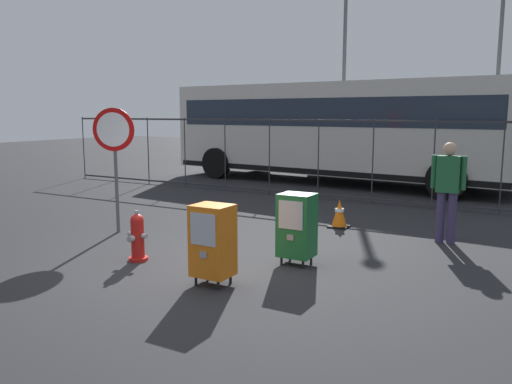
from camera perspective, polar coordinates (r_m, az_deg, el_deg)
The scene contains 12 objects.
ground_plane at distance 7.52m, azimuth -6.59°, elevation -7.84°, with size 60.00×60.00×0.00m, color #262628.
fire_hydrant at distance 7.72m, azimuth -13.00°, elevation -4.89°, with size 0.33×0.31×0.75m.
newspaper_box_primary at distance 6.46m, azimuth -4.82°, elevation -5.36°, with size 0.48×0.42×1.02m.
newspaper_box_secondary at distance 7.31m, azimuth 4.54°, elevation -3.68°, with size 0.48×0.42×1.02m.
stop_sign at distance 9.46m, azimuth -15.43°, elevation 5.18°, with size 0.71×0.31×2.23m.
pedestrian at distance 9.00m, azimuth 20.48°, elevation 0.58°, with size 0.55×0.22×1.67m.
traffic_cone at distance 9.82m, azimuth 9.22°, elevation -2.39°, with size 0.36×0.36×0.53m.
fence_barrier at distance 12.67m, azimuth 9.81°, elevation 3.57°, with size 18.03×0.04×2.00m.
bus_near at distance 15.93m, azimuth 8.83°, elevation 7.13°, with size 10.68×3.53×3.00m.
bus_far at distance 19.40m, azimuth 22.15°, elevation 6.87°, with size 10.73×3.77×3.00m.
street_light_far_left at distance 20.79m, azimuth 25.29°, elevation 12.55°, with size 0.32×0.32×6.50m.
street_light_far_right at distance 20.89m, azimuth 9.82°, elevation 16.23°, with size 0.32×0.32×8.61m.
Camera 1 is at (4.29, -5.80, 2.15)m, focal length 36.11 mm.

